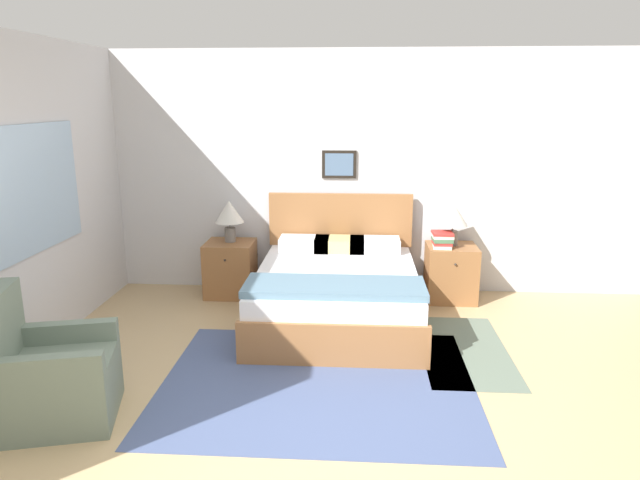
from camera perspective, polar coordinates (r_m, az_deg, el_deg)
ground_plane at (r=3.61m, az=-2.40°, el=-21.38°), size 16.00×16.00×0.00m
wall_back at (r=6.23m, az=0.65°, el=6.70°), size 7.01×0.09×2.60m
wall_left at (r=5.31m, az=-26.54°, el=4.00°), size 0.08×5.62×2.60m
area_rug_main at (r=4.44m, az=-0.25°, el=-14.03°), size 2.34×1.90×0.01m
area_rug_bedside at (r=5.11m, az=14.17°, el=-10.56°), size 0.72×1.46×0.01m
bed at (r=5.47m, az=1.71°, el=-5.17°), size 1.55×1.92×1.10m
armchair at (r=4.25m, az=-25.50°, el=-12.33°), size 0.87×0.81×0.91m
nightstand_near_window at (r=6.27m, az=-8.93°, el=-2.83°), size 0.51×0.50×0.59m
nightstand_by_door at (r=6.21m, az=12.94°, el=-3.20°), size 0.51×0.50×0.59m
table_lamp_near_window at (r=6.15m, az=-9.06°, el=2.63°), size 0.31×0.31×0.45m
table_lamp_by_door at (r=6.09m, az=13.18°, el=2.31°), size 0.31×0.31×0.45m
book_thick_bottom at (r=6.06m, az=12.08°, el=-0.54°), size 0.21×0.29×0.03m
book_hardcover_middle at (r=6.05m, az=12.10°, el=-0.25°), size 0.19×0.23×0.03m
book_novel_upper at (r=6.04m, az=12.12°, el=0.09°), size 0.20×0.25×0.04m
book_slim_near_top at (r=6.04m, az=12.13°, el=0.41°), size 0.22×0.23×0.03m
book_paperback_top at (r=6.03m, az=12.15°, el=0.67°), size 0.21×0.23×0.02m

